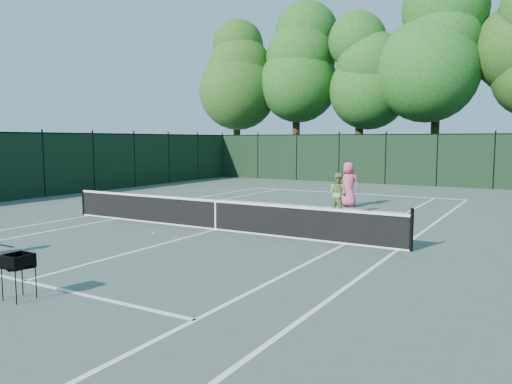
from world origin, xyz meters
The scene contains 19 objects.
ground centered at (0.00, 0.00, 0.00)m, with size 90.00×90.00×0.00m, color #445249.
sideline_doubles_left centered at (-5.49, 0.00, 0.00)m, with size 0.10×23.77×0.01m, color white.
sideline_doubles_right centered at (5.49, 0.00, 0.00)m, with size 0.10×23.77×0.01m, color white.
sideline_singles_left centered at (-4.12, 0.00, 0.00)m, with size 0.10×23.77×0.01m, color white.
sideline_singles_right centered at (4.12, 0.00, 0.00)m, with size 0.10×23.77×0.01m, color white.
baseline_far centered at (0.00, 11.88, 0.00)m, with size 10.97×0.10×0.01m, color white.
service_line_near centered at (0.00, -6.40, 0.00)m, with size 8.23×0.10×0.01m, color white.
service_line_far centered at (0.00, 6.40, 0.00)m, with size 8.23×0.10×0.01m, color white.
center_service_line centered at (0.00, 0.00, 0.00)m, with size 0.10×12.80×0.01m, color white.
tennis_net centered at (0.00, 0.00, 0.48)m, with size 11.69×0.09×1.06m.
fence_far centered at (0.00, 18.00, 1.50)m, with size 24.00×0.05×3.00m, color black.
tree_0 centered at (-13.00, 21.50, 8.16)m, with size 6.40×6.40×13.14m.
tree_1 centered at (-8.00, 22.00, 8.69)m, with size 6.80×6.80×13.98m.
tree_2 centered at (-3.00, 21.80, 7.73)m, with size 6.00×6.00×12.40m.
tree_3 centered at (2.00, 22.30, 9.01)m, with size 7.00×7.00×14.45m.
player_pink centered at (1.63, 7.02, 0.91)m, with size 0.92×0.63×1.82m.
player_green centered at (2.07, 4.76, 0.76)m, with size 0.88×0.78×1.53m.
ball_hopper centered at (0.94, -7.13, 0.66)m, with size 0.53×0.53×0.79m.
loose_ball_midcourt centered at (-1.04, -1.59, 0.03)m, with size 0.07×0.07×0.07m, color yellow.
Camera 1 is at (8.58, -12.20, 2.71)m, focal length 35.00 mm.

